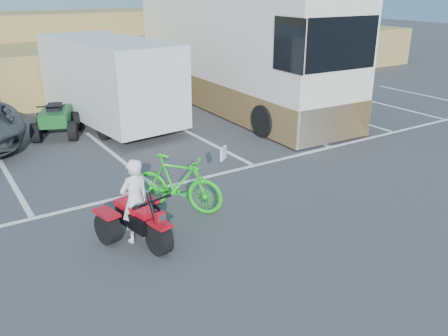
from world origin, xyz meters
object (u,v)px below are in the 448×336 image
rider (135,201)px  green_dirt_bike (177,183)px  red_trike_atv (143,242)px  cargo_trailer (109,79)px  quad_atv_green (58,136)px  rv_motorhome (235,60)px

rider → green_dirt_bike: size_ratio=0.79×
red_trike_atv → green_dirt_bike: (1.16, 0.84, 0.59)m
cargo_trailer → quad_atv_green: bearing=-173.1°
rv_motorhome → red_trike_atv: bearing=-130.8°
green_dirt_bike → rv_motorhome: bearing=11.2°
red_trike_atv → cargo_trailer: bearing=62.1°
rv_motorhome → quad_atv_green: bearing=-175.2°
rider → cargo_trailer: (2.36, 7.62, 0.70)m
rv_motorhome → quad_atv_green: size_ratio=6.50×
quad_atv_green → red_trike_atv: bearing=-71.8°
green_dirt_bike → cargo_trailer: bearing=43.0°
red_trike_atv → rider: rider is taller
cargo_trailer → rider: bearing=-113.5°
green_dirt_bike → quad_atv_green: size_ratio=1.15×
rv_motorhome → cargo_trailer: bearing=-179.5°
cargo_trailer → quad_atv_green: 2.45m
red_trike_atv → cargo_trailer: size_ratio=0.25×
red_trike_atv → green_dirt_bike: 1.55m
red_trike_atv → cargo_trailer: (2.33, 7.77, 1.47)m
cargo_trailer → rv_motorhome: 4.80m
cargo_trailer → green_dirt_bike: bearing=-105.9°
red_trike_atv → quad_atv_green: size_ratio=0.89×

